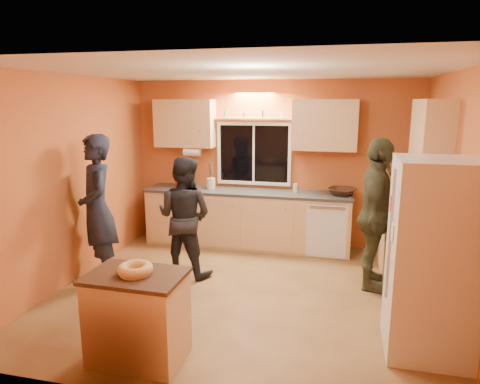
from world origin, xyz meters
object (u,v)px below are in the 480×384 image
(person_center, at_px, (184,217))
(refrigerator, at_px, (432,259))
(island, at_px, (138,316))
(person_right, at_px, (376,215))
(person_left, at_px, (97,209))

(person_center, bearing_deg, refrigerator, 165.02)
(island, height_order, person_right, person_right)
(person_left, distance_m, person_right, 3.45)
(person_right, bearing_deg, person_left, 106.27)
(refrigerator, relative_size, person_right, 0.97)
(person_left, bearing_deg, island, 0.77)
(person_left, bearing_deg, person_center, 74.13)
(refrigerator, distance_m, person_center, 3.05)
(person_left, distance_m, person_center, 1.09)
(island, xyz_separation_m, person_left, (-1.27, 1.49, 0.53))
(person_left, relative_size, person_right, 1.01)
(refrigerator, height_order, person_right, person_right)
(person_center, distance_m, person_right, 2.41)
(island, distance_m, person_left, 2.03)
(island, relative_size, person_left, 0.45)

